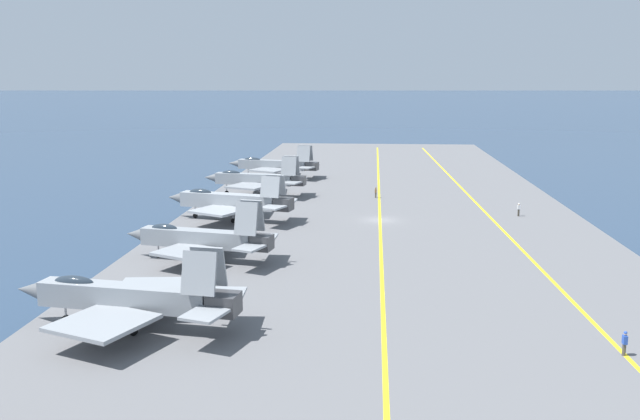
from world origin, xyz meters
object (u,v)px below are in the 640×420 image
at_px(crew_white_vest, 519,209).
at_px(crew_blue_vest, 625,342).
at_px(parked_jet_second, 201,238).
at_px(parked_jet_fourth, 256,179).
at_px(crew_brown_vest, 376,192).
at_px(parked_jet_third, 230,201).
at_px(parked_jet_fifth, 275,165).
at_px(parked_jet_nearest, 129,297).

height_order(crew_white_vest, crew_blue_vest, crew_white_vest).
xyz_separation_m(parked_jet_second, parked_jet_fourth, (37.99, 1.02, 0.26)).
height_order(crew_white_vest, crew_brown_vest, crew_white_vest).
height_order(parked_jet_third, parked_jet_fourth, parked_jet_fourth).
bearing_deg(crew_brown_vest, parked_jet_second, 155.15).
relative_size(parked_jet_second, crew_blue_vest, 9.27).
relative_size(parked_jet_second, crew_white_vest, 8.86).
relative_size(parked_jet_second, crew_brown_vest, 9.53).
distance_m(parked_jet_fourth, parked_jet_fifth, 19.60).
xyz_separation_m(parked_jet_fourth, crew_white_vest, (-12.89, -37.12, -1.58)).
height_order(parked_jet_nearest, parked_jet_second, parked_jet_second).
relative_size(parked_jet_fourth, crew_white_vest, 9.27).
relative_size(parked_jet_third, crew_blue_vest, 10.23).
relative_size(parked_jet_nearest, parked_jet_third, 1.01).
relative_size(parked_jet_second, parked_jet_fourth, 0.96).
bearing_deg(crew_brown_vest, crew_blue_vest, -164.50).
distance_m(parked_jet_nearest, parked_jet_fifth, 76.17).
distance_m(parked_jet_second, crew_brown_vest, 41.31).
xyz_separation_m(parked_jet_fifth, crew_brown_vest, (-20.12, -18.41, -1.41)).
relative_size(crew_white_vest, crew_brown_vest, 1.07).
height_order(parked_jet_second, parked_jet_third, parked_jet_second).
relative_size(parked_jet_nearest, parked_jet_second, 1.12).
bearing_deg(crew_brown_vest, parked_jet_third, 134.43).
distance_m(parked_jet_fourth, crew_blue_vest, 68.21).
xyz_separation_m(parked_jet_third, crew_brown_vest, (18.10, -18.47, -1.61)).
height_order(parked_jet_nearest, parked_jet_third, parked_jet_nearest).
bearing_deg(parked_jet_fourth, parked_jet_second, -178.46).
relative_size(parked_jet_second, parked_jet_third, 0.91).
bearing_deg(crew_white_vest, parked_jet_nearest, 140.05).
relative_size(crew_white_vest, crew_blue_vest, 1.05).
relative_size(crew_blue_vest, crew_brown_vest, 1.03).
distance_m(parked_jet_second, parked_jet_fifth, 57.60).
distance_m(parked_jet_nearest, parked_jet_fourth, 56.58).
relative_size(parked_jet_fourth, crew_brown_vest, 9.96).
bearing_deg(crew_brown_vest, parked_jet_nearest, 162.33).
bearing_deg(crew_blue_vest, parked_jet_second, 58.18).
xyz_separation_m(parked_jet_nearest, parked_jet_fifth, (76.17, 0.55, -0.04)).
relative_size(parked_jet_fifth, crew_white_vest, 9.77).
height_order(parked_jet_nearest, crew_blue_vest, parked_jet_nearest).
xyz_separation_m(crew_blue_vest, crew_brown_vest, (58.27, 16.16, -0.02)).
xyz_separation_m(parked_jet_fourth, crew_blue_vest, (-58.79, -34.54, -1.63)).
bearing_deg(parked_jet_nearest, parked_jet_fifth, 0.42).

